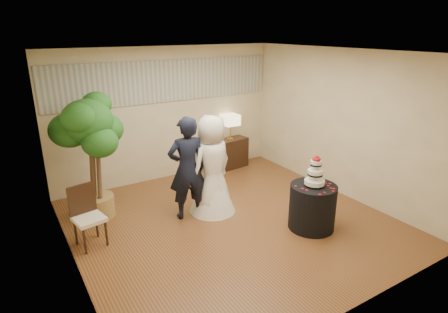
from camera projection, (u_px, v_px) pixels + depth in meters
floor at (231, 222)px, 6.38m from camera, size 5.00×5.00×0.00m
ceiling at (233, 52)px, 5.47m from camera, size 5.00×5.00×0.00m
wall_back at (168, 114)px, 7.93m from camera, size 5.00×0.06×2.80m
wall_front at (361, 203)px, 3.92m from camera, size 5.00×0.06×2.80m
wall_left at (65, 175)px, 4.68m from camera, size 0.06×5.00×2.80m
wall_right at (341, 124)px, 7.17m from camera, size 0.06×5.00×2.80m
mural_border at (167, 81)px, 7.69m from camera, size 4.90×0.02×0.85m
groom at (187, 168)px, 6.29m from camera, size 0.72×0.53×1.80m
bride at (212, 165)px, 6.50m from camera, size 1.05×1.02×1.77m
cake_table at (312, 207)px, 6.10m from camera, size 0.95×0.95×0.75m
wedding_cake at (315, 171)px, 5.89m from camera, size 0.32×0.32×0.51m
console at (230, 153)px, 8.78m from camera, size 0.87×0.46×0.70m
table_lamp at (230, 127)px, 8.57m from camera, size 0.35×0.35×0.58m
ficus_tree at (92, 157)px, 6.24m from camera, size 1.22×1.22×2.18m
side_chair at (89, 217)px, 5.56m from camera, size 0.51×0.52×0.94m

